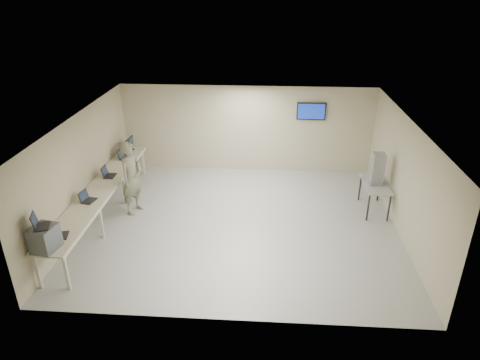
# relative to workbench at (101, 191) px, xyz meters

# --- Properties ---
(room) EXTENTS (8.01, 7.01, 2.81)m
(room) POSITION_rel_workbench_xyz_m (3.62, 0.06, 0.58)
(room) COLOR silver
(room) RESTS_ON ground
(workbench) EXTENTS (0.76, 6.00, 0.90)m
(workbench) POSITION_rel_workbench_xyz_m (0.00, 0.00, 0.00)
(workbench) COLOR #C9B38C
(workbench) RESTS_ON ground
(equipment_box) EXTENTS (0.52, 0.57, 0.52)m
(equipment_box) POSITION_rel_workbench_xyz_m (-0.06, -2.75, 0.33)
(equipment_box) COLOR slate
(equipment_box) RESTS_ON workbench
(laptop_on_box) EXTENTS (0.40, 0.43, 0.28)m
(laptop_on_box) POSITION_rel_workbench_xyz_m (-0.12, -2.75, 0.66)
(laptop_on_box) COLOR black
(laptop_on_box) RESTS_ON equipment_box
(laptop_0) EXTENTS (0.35, 0.39, 0.26)m
(laptop_0) POSITION_rel_workbench_xyz_m (-0.03, -2.27, 0.14)
(laptop_0) COLOR black
(laptop_0) RESTS_ON workbench
(laptop_1) EXTENTS (0.35, 0.40, 0.27)m
(laptop_1) POSITION_rel_workbench_xyz_m (-0.06, -0.72, 0.14)
(laptop_1) COLOR black
(laptop_1) RESTS_ON workbench
(laptop_2) EXTENTS (0.30, 0.37, 0.29)m
(laptop_2) POSITION_rel_workbench_xyz_m (-0.05, 0.72, 0.15)
(laptop_2) COLOR black
(laptop_2) RESTS_ON workbench
(laptop_3) EXTENTS (0.37, 0.42, 0.30)m
(laptop_3) POSITION_rel_workbench_xyz_m (-0.01, 2.00, 0.15)
(laptop_3) COLOR black
(laptop_3) RESTS_ON workbench
(monitor_near) EXTENTS (0.19, 0.44, 0.43)m
(monitor_near) POSITION_rel_workbench_xyz_m (-0.01, 2.25, 0.34)
(monitor_near) COLOR black
(monitor_near) RESTS_ON workbench
(monitor_far) EXTENTS (0.19, 0.42, 0.41)m
(monitor_far) POSITION_rel_workbench_xyz_m (-0.01, 2.75, 0.32)
(monitor_far) COLOR black
(monitor_far) RESTS_ON workbench
(soldier) EXTENTS (0.70, 0.85, 2.01)m
(soldier) POSITION_rel_workbench_xyz_m (0.69, 0.45, 0.18)
(soldier) COLOR #575A44
(soldier) RESTS_ON ground
(side_table) EXTENTS (0.63, 1.35, 0.81)m
(side_table) POSITION_rel_workbench_xyz_m (7.19, 0.95, -0.09)
(side_table) COLOR #979899
(side_table) RESTS_ON ground
(storage_bins) EXTENTS (0.32, 0.36, 0.85)m
(storage_bins) POSITION_rel_workbench_xyz_m (7.17, 0.95, 0.41)
(storage_bins) COLOR #9B9B9B
(storage_bins) RESTS_ON side_table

